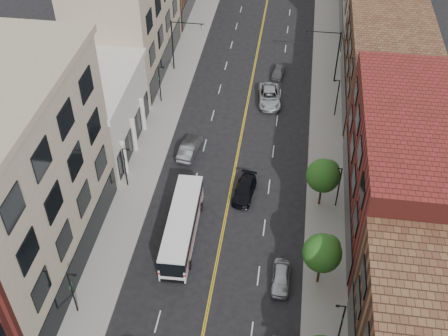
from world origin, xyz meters
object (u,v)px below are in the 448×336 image
at_px(city_bus, 182,225).
at_px(car_lane_b, 269,96).
at_px(car_lane_a, 245,190).
at_px(car_lane_c, 278,72).
at_px(car_parked_far, 281,278).
at_px(car_lane_behind, 190,148).

relative_size(city_bus, car_lane_b, 1.95).
relative_size(car_lane_a, car_lane_c, 1.29).
relative_size(city_bus, car_lane_c, 3.09).
bearing_deg(car_parked_far, car_lane_b, 95.93).
relative_size(city_bus, car_parked_far, 2.79).
height_order(city_bus, car_lane_c, city_bus).
distance_m(car_parked_far, car_lane_c, 34.97).
bearing_deg(car_lane_b, car_lane_c, 77.20).
bearing_deg(car_lane_b, city_bus, -111.66).
distance_m(city_bus, car_lane_a, 8.56).
bearing_deg(city_bus, car_lane_behind, 95.87).
bearing_deg(car_lane_a, city_bus, -122.15).
xyz_separation_m(car_lane_behind, car_lane_a, (6.96, -5.91, -0.11)).
distance_m(city_bus, car_lane_behind, 12.73).
height_order(car_lane_b, car_lane_c, car_lane_b).
xyz_separation_m(city_bus, car_lane_b, (6.45, 24.28, -0.89)).
height_order(city_bus, car_lane_behind, city_bus).
height_order(car_lane_a, car_lane_c, car_lane_a).
bearing_deg(car_lane_b, car_parked_far, -90.12).
bearing_deg(car_parked_far, city_bus, 156.09).
bearing_deg(car_parked_far, car_lane_a, 111.80).
bearing_deg(city_bus, car_lane_a, 49.94).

